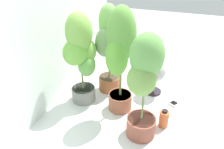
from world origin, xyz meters
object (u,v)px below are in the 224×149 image
(potted_plant_center, at_px, (120,53))
(nutrient_bottle, at_px, (164,119))
(potted_plant_back_right, at_px, (110,46))
(floor_fan, at_px, (155,72))
(hygrometer_box, at_px, (174,104))
(potted_plant_front_left, at_px, (144,82))
(potted_plant_back_center, at_px, (81,53))

(potted_plant_center, bearing_deg, nutrient_bottle, -102.65)
(potted_plant_back_right, xyz_separation_m, nutrient_bottle, (-0.43, -0.69, -0.47))
(potted_plant_center, bearing_deg, floor_fan, -34.48)
(potted_plant_center, xyz_separation_m, hygrometer_box, (0.26, -0.54, -0.63))
(potted_plant_back_right, bearing_deg, potted_plant_center, -146.67)
(potted_plant_front_left, bearing_deg, nutrient_bottle, -45.66)
(hygrometer_box, distance_m, floor_fan, 0.39)
(potted_plant_back_center, bearing_deg, nutrient_bottle, -99.51)
(potted_plant_front_left, bearing_deg, potted_plant_center, 44.67)
(potted_plant_back_center, height_order, potted_plant_back_right, potted_plant_back_right)
(potted_plant_center, relative_size, potted_plant_back_right, 1.07)
(potted_plant_front_left, xyz_separation_m, potted_plant_back_right, (0.61, 0.50, -0.01))
(potted_plant_center, distance_m, hygrometer_box, 0.87)
(potted_plant_back_center, distance_m, potted_plant_back_right, 0.35)
(hygrometer_box, xyz_separation_m, nutrient_bottle, (-0.37, 0.07, 0.08))
(potted_plant_front_left, bearing_deg, hygrometer_box, -24.83)
(potted_plant_front_left, distance_m, potted_plant_back_right, 0.79)
(potted_plant_back_right, height_order, floor_fan, potted_plant_back_right)
(potted_plant_back_center, xyz_separation_m, floor_fan, (0.38, -0.71, -0.30))
(potted_plant_front_left, bearing_deg, potted_plant_back_right, 39.16)
(hygrometer_box, xyz_separation_m, floor_fan, (0.16, 0.25, 0.26))
(potted_plant_front_left, height_order, hygrometer_box, potted_plant_front_left)
(potted_plant_back_center, distance_m, hygrometer_box, 1.13)
(floor_fan, bearing_deg, potted_plant_front_left, 45.35)
(potted_plant_front_left, xyz_separation_m, nutrient_bottle, (0.18, -0.19, -0.48))
(potted_plant_back_center, xyz_separation_m, potted_plant_back_right, (0.28, -0.20, -0.01))
(potted_plant_back_right, relative_size, nutrient_bottle, 5.31)
(potted_plant_front_left, xyz_separation_m, floor_fan, (0.71, -0.00, -0.30))
(potted_plant_center, bearing_deg, potted_plant_back_center, 84.14)
(hygrometer_box, bearing_deg, nutrient_bottle, 22.57)
(potted_plant_center, distance_m, floor_fan, 0.64)
(floor_fan, xyz_separation_m, nutrient_bottle, (-0.53, -0.18, -0.18))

